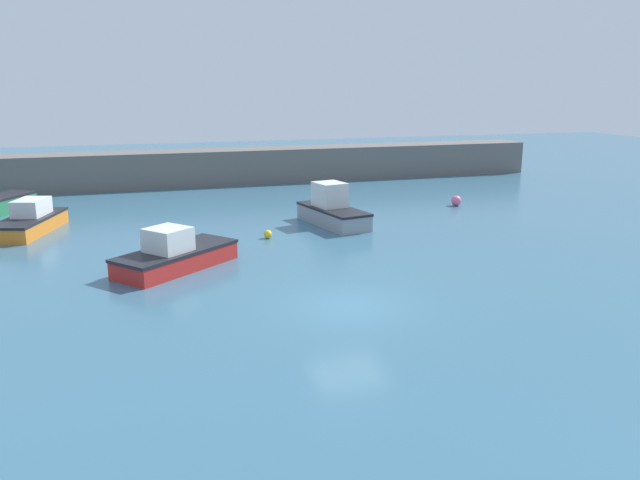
{
  "coord_description": "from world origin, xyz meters",
  "views": [
    {
      "loc": [
        -6.54,
        -18.01,
        6.98
      ],
      "look_at": [
        0.89,
        6.09,
        0.65
      ],
      "focal_mm": 35.0,
      "sensor_mm": 36.0,
      "label": 1
    }
  ],
  "objects_px": {
    "sailboat_tall_mast": "(0,204)",
    "motorboat_grey_hull": "(332,210)",
    "cabin_cruiser_white": "(30,221)",
    "mooring_buoy_pink": "(456,201)",
    "motorboat_with_cabin": "(175,255)",
    "mooring_buoy_yellow": "(268,234)"
  },
  "relations": [
    {
      "from": "mooring_buoy_yellow",
      "to": "mooring_buoy_pink",
      "type": "xyz_separation_m",
      "value": [
        12.35,
        4.56,
        0.1
      ]
    },
    {
      "from": "mooring_buoy_yellow",
      "to": "mooring_buoy_pink",
      "type": "distance_m",
      "value": 13.16
    },
    {
      "from": "sailboat_tall_mast",
      "to": "cabin_cruiser_white",
      "type": "bearing_deg",
      "value": -127.75
    },
    {
      "from": "mooring_buoy_yellow",
      "to": "motorboat_grey_hull",
      "type": "bearing_deg",
      "value": 27.05
    },
    {
      "from": "motorboat_grey_hull",
      "to": "sailboat_tall_mast",
      "type": "bearing_deg",
      "value": -128.01
    },
    {
      "from": "sailboat_tall_mast",
      "to": "cabin_cruiser_white",
      "type": "relative_size",
      "value": 1.36
    },
    {
      "from": "sailboat_tall_mast",
      "to": "motorboat_grey_hull",
      "type": "xyz_separation_m",
      "value": [
        16.74,
        -8.14,
        0.23
      ]
    },
    {
      "from": "mooring_buoy_pink",
      "to": "motorboat_with_cabin",
      "type": "bearing_deg",
      "value": -153.67
    },
    {
      "from": "motorboat_with_cabin",
      "to": "sailboat_tall_mast",
      "type": "bearing_deg",
      "value": 82.14
    },
    {
      "from": "cabin_cruiser_white",
      "to": "mooring_buoy_yellow",
      "type": "height_order",
      "value": "cabin_cruiser_white"
    },
    {
      "from": "cabin_cruiser_white",
      "to": "mooring_buoy_pink",
      "type": "xyz_separation_m",
      "value": [
        23.05,
        -0.03,
        -0.27
      ]
    },
    {
      "from": "cabin_cruiser_white",
      "to": "mooring_buoy_pink",
      "type": "height_order",
      "value": "cabin_cruiser_white"
    },
    {
      "from": "motorboat_with_cabin",
      "to": "mooring_buoy_yellow",
      "type": "distance_m",
      "value": 5.9
    },
    {
      "from": "motorboat_with_cabin",
      "to": "mooring_buoy_yellow",
      "type": "bearing_deg",
      "value": 0.74
    },
    {
      "from": "motorboat_grey_hull",
      "to": "mooring_buoy_pink",
      "type": "height_order",
      "value": "motorboat_grey_hull"
    },
    {
      "from": "cabin_cruiser_white",
      "to": "mooring_buoy_pink",
      "type": "bearing_deg",
      "value": 107.07
    },
    {
      "from": "motorboat_with_cabin",
      "to": "sailboat_tall_mast",
      "type": "xyz_separation_m",
      "value": [
        -8.44,
        13.85,
        -0.06
      ]
    },
    {
      "from": "motorboat_with_cabin",
      "to": "mooring_buoy_pink",
      "type": "bearing_deg",
      "value": -12.9
    },
    {
      "from": "motorboat_grey_hull",
      "to": "mooring_buoy_pink",
      "type": "xyz_separation_m",
      "value": [
        8.56,
        2.63,
        -0.43
      ]
    },
    {
      "from": "sailboat_tall_mast",
      "to": "motorboat_grey_hull",
      "type": "relative_size",
      "value": 1.42
    },
    {
      "from": "motorboat_with_cabin",
      "to": "motorboat_grey_hull",
      "type": "distance_m",
      "value": 10.07
    },
    {
      "from": "sailboat_tall_mast",
      "to": "mooring_buoy_yellow",
      "type": "xyz_separation_m",
      "value": [
        12.95,
        -10.07,
        -0.31
      ]
    }
  ]
}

